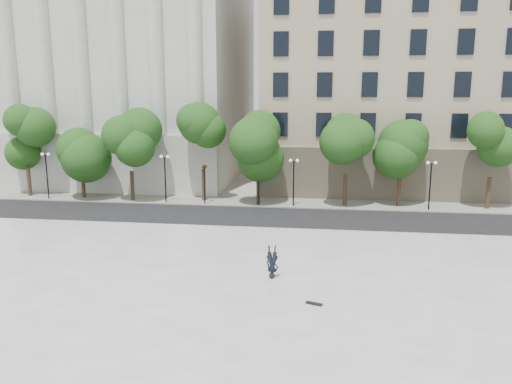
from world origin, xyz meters
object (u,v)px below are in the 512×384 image
Objects in this scene: traffic_light_east at (258,166)px; person_lying at (272,274)px; traffic_light_west at (204,164)px; skateboard at (314,304)px.

person_lying is (3.05, -18.16, -3.02)m from traffic_light_east.
traffic_light_west is at bearing 114.29° from person_lying.
person_lying is 3.80m from skateboard.
traffic_light_west reaches higher than skateboard.
traffic_light_east is at bearing 122.70° from skateboard.
traffic_light_east is 22.10m from skateboard.
traffic_light_east is 5.30× the size of skateboard.
traffic_light_west is 2.40× the size of person_lying.
traffic_light_west is 20.05m from person_lying.
person_lying is at bearing -66.42° from traffic_light_west.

